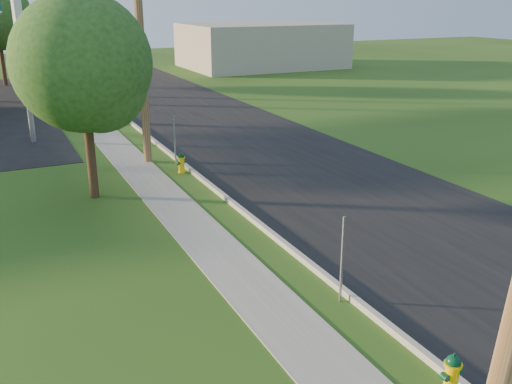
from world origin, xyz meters
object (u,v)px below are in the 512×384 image
utility_pole_mid (140,36)px  hydrant_near (452,375)px  hydrant_mid (181,163)px  hydrant_far (123,117)px  utility_pole_far (70,22)px  tree_verge (86,69)px  price_pylon (18,19)px

utility_pole_mid → hydrant_near: (0.79, -16.22, -4.55)m
utility_pole_mid → hydrant_near: size_ratio=12.02×
hydrant_mid → hydrant_far: (0.02, 9.87, -0.07)m
utility_pole_far → tree_verge: bearing=-97.0°
hydrant_near → hydrant_far: 24.05m
utility_pole_mid → hydrant_mid: utility_pole_mid is taller
utility_pole_far → hydrant_mid: (0.76, -20.04, -4.41)m
price_pylon → hydrant_near: price_pylon is taller
utility_pole_mid → utility_pole_far: size_ratio=1.03×
utility_pole_far → hydrant_far: bearing=-85.6°
price_pylon → hydrant_far: size_ratio=10.38×
utility_pole_far → hydrant_near: size_ratio=11.65×
utility_pole_mid → tree_verge: bearing=-126.9°
hydrant_mid → tree_verge: bearing=-156.3°
price_pylon → hydrant_far: (4.68, 2.33, -5.11)m
tree_verge → hydrant_far: 12.50m
hydrant_near → utility_pole_far: bearing=91.3°
hydrant_near → utility_pole_mid: bearing=92.8°
price_pylon → tree_verge: bearing=-82.2°
utility_pole_mid → utility_pole_far: utility_pole_mid is taller
price_pylon → hydrant_mid: price_pylon is taller
utility_pole_far → price_pylon: size_ratio=1.39×
price_pylon → tree_verge: (1.25, -9.03, -1.20)m
tree_verge → hydrant_mid: bearing=23.7°
hydrant_far → tree_verge: bearing=-106.8°
utility_pole_mid → hydrant_far: size_ratio=14.85×
hydrant_mid → utility_pole_far: bearing=92.2°
hydrant_mid → utility_pole_mid: bearing=110.3°
utility_pole_mid → hydrant_mid: size_ratio=12.33×
utility_pole_far → hydrant_far: size_ratio=14.40×
utility_pole_mid → tree_verge: utility_pole_mid is taller
hydrant_mid → hydrant_far: size_ratio=1.20×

